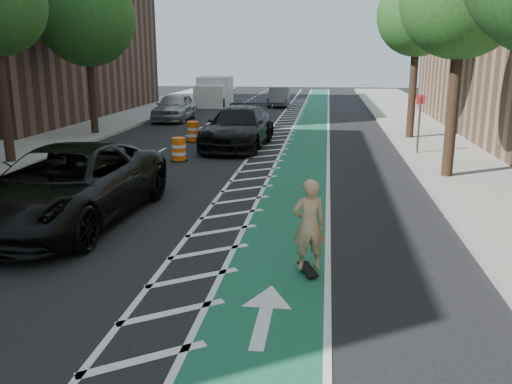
% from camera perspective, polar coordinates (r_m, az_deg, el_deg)
% --- Properties ---
extents(ground, '(120.00, 120.00, 0.00)m').
position_cam_1_polar(ground, '(11.96, -12.07, -5.87)').
color(ground, black).
rests_on(ground, ground).
extents(bike_lane, '(2.00, 90.00, 0.01)m').
position_cam_1_polar(bike_lane, '(20.97, 4.88, 3.10)').
color(bike_lane, '#1B6048').
rests_on(bike_lane, ground).
extents(buffer_strip, '(1.40, 90.00, 0.01)m').
position_cam_1_polar(buffer_strip, '(21.09, 0.80, 3.21)').
color(buffer_strip, silver).
rests_on(buffer_strip, ground).
extents(sidewalk_right, '(5.00, 90.00, 0.15)m').
position_cam_1_polar(sidewalk_right, '(21.68, 22.32, 2.63)').
color(sidewalk_right, gray).
rests_on(sidewalk_right, ground).
extents(sidewalk_left, '(5.00, 90.00, 0.15)m').
position_cam_1_polar(sidewalk_left, '(24.85, -25.34, 3.70)').
color(sidewalk_left, gray).
rests_on(sidewalk_left, ground).
extents(curb_right, '(0.12, 90.00, 0.16)m').
position_cam_1_polar(curb_right, '(21.18, 15.91, 2.92)').
color(curb_right, gray).
rests_on(curb_right, ground).
extents(curb_left, '(0.12, 90.00, 0.16)m').
position_cam_1_polar(curb_left, '(23.62, -20.32, 3.71)').
color(curb_left, gray).
rests_on(curb_left, ground).
extents(tree_r_d, '(4.20, 4.20, 7.90)m').
position_cam_1_polar(tree_r_d, '(26.91, 16.78, 17.37)').
color(tree_r_d, '#382619').
rests_on(tree_r_d, ground).
extents(tree_l_d, '(4.20, 4.20, 7.90)m').
position_cam_1_polar(tree_l_d, '(29.11, -17.25, 17.06)').
color(tree_l_d, '#382619').
rests_on(tree_l_d, ground).
extents(sign_post, '(0.35, 0.08, 2.47)m').
position_cam_1_polar(sign_post, '(23.02, 16.79, 6.94)').
color(sign_post, '#4C4C4C').
rests_on(sign_post, ground).
extents(skateboard, '(0.44, 0.79, 0.10)m').
position_cam_1_polar(skateboard, '(10.47, 5.46, -8.10)').
color(skateboard, black).
rests_on(skateboard, ground).
extents(skateboarder, '(0.74, 0.60, 1.75)m').
position_cam_1_polar(skateboarder, '(10.16, 5.57, -3.44)').
color(skateboarder, tan).
rests_on(skateboarder, skateboard).
extents(suv_near, '(3.42, 6.90, 1.88)m').
position_cam_1_polar(suv_near, '(14.06, -19.34, 0.66)').
color(suv_near, black).
rests_on(suv_near, ground).
extents(suv_far, '(2.87, 6.29, 1.79)m').
position_cam_1_polar(suv_far, '(24.31, -1.84, 6.81)').
color(suv_far, black).
rests_on(suv_far, ground).
extents(car_silver, '(2.07, 5.05, 1.71)m').
position_cam_1_polar(car_silver, '(34.68, -8.54, 8.85)').
color(car_silver, '#A1A0A5').
rests_on(car_silver, ground).
extents(car_grey, '(1.64, 4.58, 1.50)m').
position_cam_1_polar(car_grey, '(44.11, 2.46, 9.99)').
color(car_grey, '#545559').
rests_on(car_grey, ground).
extents(box_truck, '(2.68, 5.60, 2.29)m').
position_cam_1_polar(box_truck, '(44.84, -4.43, 10.42)').
color(box_truck, silver).
rests_on(box_truck, ground).
extents(barrel_a, '(0.66, 0.66, 0.91)m').
position_cam_1_polar(barrel_a, '(16.18, -21.16, 0.35)').
color(barrel_a, '#E0400B').
rests_on(barrel_a, ground).
extents(barrel_b, '(0.67, 0.67, 0.92)m').
position_cam_1_polar(barrel_b, '(21.39, -8.12, 4.40)').
color(barrel_b, '#FE620D').
rests_on(barrel_b, ground).
extents(barrel_c, '(0.71, 0.71, 0.97)m').
position_cam_1_polar(barrel_c, '(26.08, -6.63, 6.27)').
color(barrel_c, '#F65C0C').
rests_on(barrel_c, ground).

